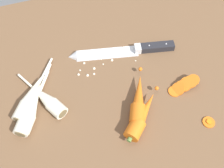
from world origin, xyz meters
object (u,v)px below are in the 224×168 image
(chefs_knife, at_px, (120,51))
(parsnip_mid_left, at_px, (30,98))
(parsnip_front, at_px, (31,108))
(whole_carrot, at_px, (138,100))
(parsnip_back, at_px, (31,110))
(parsnip_mid_right, at_px, (47,100))
(whole_carrot_second, at_px, (142,117))
(carrot_slice_stack, at_px, (184,85))
(carrot_slice_stray_near, at_px, (209,122))

(chefs_knife, bearing_deg, parsnip_mid_left, -163.39)
(parsnip_mid_left, bearing_deg, parsnip_front, -95.60)
(parsnip_front, height_order, parsnip_mid_left, same)
(whole_carrot, relative_size, parsnip_back, 0.94)
(parsnip_front, distance_m, parsnip_back, 0.01)
(parsnip_mid_right, height_order, parsnip_back, same)
(whole_carrot_second, relative_size, parsnip_mid_left, 0.73)
(parsnip_back, distance_m, carrot_slice_stack, 0.44)
(whole_carrot_second, height_order, carrot_slice_stray_near, whole_carrot_second)
(whole_carrot_second, height_order, parsnip_mid_right, whole_carrot_second)
(parsnip_mid_left, bearing_deg, parsnip_mid_right, -26.42)
(chefs_knife, bearing_deg, carrot_slice_stack, -54.01)
(whole_carrot, relative_size, carrot_slice_stack, 1.78)
(chefs_knife, relative_size, carrot_slice_stack, 3.47)
(whole_carrot_second, relative_size, carrot_slice_stack, 1.45)
(chefs_knife, height_order, whole_carrot, whole_carrot)
(whole_carrot, xyz_separation_m, parsnip_front, (-0.29, 0.07, -0.00))
(chefs_knife, bearing_deg, parsnip_back, -156.97)
(parsnip_front, bearing_deg, whole_carrot_second, -23.31)
(chefs_knife, bearing_deg, whole_carrot, -94.22)
(whole_carrot_second, distance_m, parsnip_mid_left, 0.32)
(carrot_slice_stack, bearing_deg, parsnip_back, 172.66)
(whole_carrot_second, relative_size, parsnip_back, 0.77)
(parsnip_mid_left, bearing_deg, carrot_slice_stray_near, -26.19)
(parsnip_mid_right, relative_size, parsnip_back, 0.99)
(carrot_slice_stray_near, bearing_deg, carrot_slice_stack, 95.99)
(carrot_slice_stack, bearing_deg, chefs_knife, 125.99)
(carrot_slice_stray_near, bearing_deg, whole_carrot_second, 159.09)
(whole_carrot_second, distance_m, carrot_slice_stray_near, 0.19)
(parsnip_mid_right, xyz_separation_m, carrot_slice_stray_near, (0.41, -0.20, -0.02))
(parsnip_back, bearing_deg, whole_carrot_second, -22.40)
(parsnip_mid_left, xyz_separation_m, parsnip_mid_right, (0.04, -0.02, 0.00))
(whole_carrot, height_order, parsnip_mid_left, whole_carrot)
(whole_carrot, distance_m, parsnip_back, 0.30)
(chefs_knife, distance_m, whole_carrot, 0.20)
(chefs_knife, distance_m, parsnip_mid_right, 0.28)
(chefs_knife, xyz_separation_m, parsnip_front, (-0.30, -0.12, 0.01))
(whole_carrot, xyz_separation_m, carrot_slice_stack, (0.15, 0.01, -0.01))
(chefs_knife, relative_size, parsnip_back, 1.83)
(parsnip_mid_right, bearing_deg, whole_carrot, -19.03)
(chefs_knife, xyz_separation_m, carrot_slice_stack, (0.14, -0.19, 0.00))
(chefs_knife, xyz_separation_m, parsnip_mid_left, (-0.30, -0.09, 0.01))
(chefs_knife, relative_size, whole_carrot, 1.95)
(whole_carrot_second, bearing_deg, carrot_slice_stray_near, -20.91)
(whole_carrot_second, height_order, parsnip_back, whole_carrot_second)
(chefs_knife, relative_size, parsnip_mid_left, 1.74)
(parsnip_mid_right, height_order, carrot_slice_stray_near, parsnip_mid_right)
(carrot_slice_stack, bearing_deg, parsnip_mid_right, 169.25)
(parsnip_front, height_order, parsnip_back, same)
(chefs_knife, relative_size, whole_carrot_second, 2.39)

